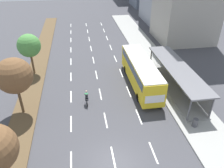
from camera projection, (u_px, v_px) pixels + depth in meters
ground_plane at (114, 163)px, 18.25m from camera, size 140.00×140.00×0.00m
median_strip at (39, 63)px, 34.00m from camera, size 2.60×52.00×0.12m
sidewalk_right at (150, 56)px, 36.34m from camera, size 4.50×52.00×0.15m
lane_divider_left at (71, 69)px, 32.60m from camera, size 0.14×46.10×0.01m
lane_divider_center at (95, 67)px, 33.07m from camera, size 0.14×46.10×0.01m
lane_divider_right at (118, 65)px, 33.54m from camera, size 0.14×46.10×0.01m
bus_shelter at (178, 75)px, 27.03m from camera, size 2.90×13.25×2.86m
bus at (141, 71)px, 27.67m from camera, size 2.54×11.29×3.37m
cyclist at (87, 98)px, 24.82m from camera, size 0.46×1.82×1.71m
median_tree_second at (14, 76)px, 21.55m from camera, size 3.57×3.57×6.17m
median_tree_third at (29, 46)px, 29.18m from camera, size 3.05×3.05×5.57m
trash_bin at (195, 123)px, 21.63m from camera, size 0.52×0.52×0.85m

